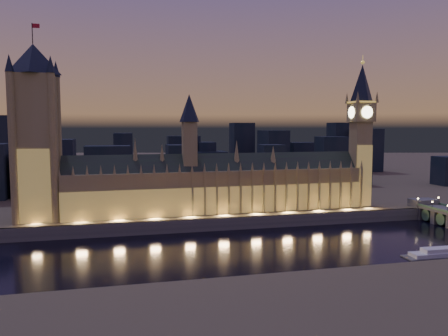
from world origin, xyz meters
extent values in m
plane|color=black|center=(0.00, 0.00, 0.00)|extent=(2000.00, 2000.00, 0.00)
cube|color=brown|center=(0.00, 520.00, 4.00)|extent=(2000.00, 960.00, 8.00)
cube|color=#42484C|center=(0.00, 41.00, 4.00)|extent=(2000.00, 2.50, 8.00)
cube|color=#91834C|center=(3.42, 62.00, 22.00)|extent=(200.48, 25.52, 28.00)
cube|color=tan|center=(3.42, 51.75, 17.00)|extent=(200.00, 0.50, 18.00)
cube|color=#202526|center=(3.42, 62.00, 39.00)|extent=(200.37, 21.79, 16.26)
cube|color=#91834C|center=(-16.58, 62.00, 52.00)|extent=(9.00, 9.00, 32.00)
cone|color=black|center=(-16.58, 62.00, 77.00)|extent=(13.00, 13.00, 18.00)
cube|color=#91834C|center=(-96.58, 51.40, 22.00)|extent=(1.20, 1.20, 28.00)
cone|color=#91834C|center=(-96.58, 52.00, 39.00)|extent=(2.00, 2.00, 6.00)
cube|color=#91834C|center=(-88.58, 51.40, 22.00)|extent=(1.20, 1.20, 28.00)
cone|color=#91834C|center=(-88.58, 52.00, 39.00)|extent=(2.00, 2.00, 6.00)
cube|color=#91834C|center=(-80.58, 51.40, 22.00)|extent=(1.20, 1.20, 28.00)
cone|color=#91834C|center=(-80.58, 52.00, 39.00)|extent=(2.00, 2.00, 6.00)
cube|color=#91834C|center=(-72.58, 51.40, 22.00)|extent=(1.20, 1.20, 28.00)
cone|color=#91834C|center=(-72.58, 52.00, 39.00)|extent=(2.00, 2.00, 6.00)
cube|color=#91834C|center=(-64.58, 51.40, 22.00)|extent=(1.20, 1.20, 28.00)
cone|color=#91834C|center=(-64.58, 52.00, 39.00)|extent=(2.00, 2.00, 6.00)
cube|color=#91834C|center=(-56.58, 51.40, 22.00)|extent=(1.20, 1.20, 28.00)
cone|color=#91834C|center=(-56.58, 52.00, 39.00)|extent=(2.00, 2.00, 6.00)
cube|color=#91834C|center=(-48.58, 51.40, 22.00)|extent=(1.20, 1.20, 28.00)
cone|color=#91834C|center=(-48.58, 52.00, 39.00)|extent=(2.00, 2.00, 6.00)
cube|color=#91834C|center=(-40.58, 51.40, 22.00)|extent=(1.20, 1.20, 28.00)
cone|color=#91834C|center=(-40.58, 52.00, 39.00)|extent=(2.00, 2.00, 6.00)
cube|color=#91834C|center=(-32.58, 51.40, 22.00)|extent=(1.20, 1.20, 28.00)
cone|color=#91834C|center=(-32.58, 52.00, 39.00)|extent=(2.00, 2.00, 6.00)
cube|color=#91834C|center=(-24.58, 51.40, 22.00)|extent=(1.20, 1.20, 28.00)
cone|color=#91834C|center=(-24.58, 52.00, 39.00)|extent=(2.00, 2.00, 6.00)
cube|color=#91834C|center=(-16.58, 51.40, 22.00)|extent=(1.20, 1.20, 28.00)
cone|color=#91834C|center=(-16.58, 52.00, 39.00)|extent=(2.00, 2.00, 6.00)
cube|color=#91834C|center=(-8.58, 51.40, 22.00)|extent=(1.20, 1.20, 28.00)
cone|color=#91834C|center=(-8.58, 52.00, 39.00)|extent=(2.00, 2.00, 6.00)
cube|color=#91834C|center=(-0.58, 51.40, 22.00)|extent=(1.20, 1.20, 28.00)
cone|color=#91834C|center=(-0.58, 52.00, 39.00)|extent=(2.00, 2.00, 6.00)
cube|color=#91834C|center=(7.42, 51.40, 22.00)|extent=(1.20, 1.20, 28.00)
cone|color=#91834C|center=(7.42, 52.00, 39.00)|extent=(2.00, 2.00, 6.00)
cube|color=#91834C|center=(15.42, 51.40, 22.00)|extent=(1.20, 1.20, 28.00)
cone|color=#91834C|center=(15.42, 52.00, 39.00)|extent=(2.00, 2.00, 6.00)
cube|color=#91834C|center=(23.42, 51.40, 22.00)|extent=(1.20, 1.20, 28.00)
cone|color=#91834C|center=(23.42, 52.00, 39.00)|extent=(2.00, 2.00, 6.00)
cube|color=#91834C|center=(31.42, 51.40, 22.00)|extent=(1.20, 1.20, 28.00)
cone|color=#91834C|center=(31.42, 52.00, 39.00)|extent=(2.00, 2.00, 6.00)
cube|color=#91834C|center=(39.42, 51.40, 22.00)|extent=(1.20, 1.20, 28.00)
cone|color=#91834C|center=(39.42, 52.00, 39.00)|extent=(2.00, 2.00, 6.00)
cube|color=#91834C|center=(47.42, 51.40, 22.00)|extent=(1.20, 1.20, 28.00)
cone|color=#91834C|center=(47.42, 52.00, 39.00)|extent=(2.00, 2.00, 6.00)
cube|color=#91834C|center=(55.42, 51.40, 22.00)|extent=(1.20, 1.20, 28.00)
cone|color=#91834C|center=(55.42, 52.00, 39.00)|extent=(2.00, 2.00, 6.00)
cube|color=#91834C|center=(63.42, 51.40, 22.00)|extent=(1.20, 1.20, 28.00)
cone|color=#91834C|center=(63.42, 52.00, 39.00)|extent=(2.00, 2.00, 6.00)
cube|color=#91834C|center=(71.42, 51.40, 22.00)|extent=(1.20, 1.20, 28.00)
cone|color=#91834C|center=(71.42, 52.00, 39.00)|extent=(2.00, 2.00, 6.00)
cube|color=#91834C|center=(79.42, 51.40, 22.00)|extent=(1.20, 1.20, 28.00)
cone|color=#91834C|center=(79.42, 52.00, 39.00)|extent=(2.00, 2.00, 6.00)
cube|color=#91834C|center=(87.42, 51.40, 22.00)|extent=(1.20, 1.20, 28.00)
cone|color=#91834C|center=(87.42, 52.00, 39.00)|extent=(2.00, 2.00, 6.00)
cube|color=#91834C|center=(95.42, 51.40, 22.00)|extent=(1.20, 1.20, 28.00)
cone|color=#91834C|center=(95.42, 52.00, 39.00)|extent=(2.00, 2.00, 6.00)
cube|color=#91834C|center=(103.42, 51.40, 22.00)|extent=(1.20, 1.20, 28.00)
cone|color=#91834C|center=(103.42, 52.00, 39.00)|extent=(2.00, 2.00, 6.00)
cone|color=#91834C|center=(-51.58, 62.00, 49.00)|extent=(4.40, 4.40, 18.00)
cone|color=#91834C|center=(-34.58, 62.00, 47.00)|extent=(4.40, 4.40, 14.00)
cone|color=#91834C|center=(15.42, 62.00, 48.00)|extent=(4.40, 4.40, 16.00)
cone|color=#91834C|center=(41.42, 62.00, 46.00)|extent=(4.40, 4.40, 12.00)
cube|color=#91834C|center=(-110.00, 62.00, 51.92)|extent=(22.86, 22.86, 87.84)
cube|color=tan|center=(-110.00, 50.80, 30.00)|extent=(22.00, 0.50, 44.00)
cone|color=black|center=(-110.00, 62.00, 104.84)|extent=(31.68, 31.68, 18.00)
cylinder|color=black|center=(-110.00, 62.00, 119.84)|extent=(0.50, 0.50, 12.00)
cube|color=#B5172C|center=(-107.80, 62.00, 124.34)|extent=(4.00, 0.15, 2.50)
cylinder|color=#91834C|center=(-121.00, 51.00, 51.92)|extent=(4.40, 4.40, 87.84)
cone|color=black|center=(-121.00, 51.00, 100.84)|extent=(5.20, 5.20, 10.00)
cylinder|color=#91834C|center=(-121.00, 73.00, 51.92)|extent=(4.40, 4.40, 87.84)
cone|color=black|center=(-121.00, 73.00, 100.84)|extent=(5.20, 5.20, 10.00)
cylinder|color=#91834C|center=(-99.00, 51.00, 51.92)|extent=(4.40, 4.40, 87.84)
cone|color=black|center=(-99.00, 51.00, 100.84)|extent=(5.20, 5.20, 10.00)
cylinder|color=#91834C|center=(-99.00, 73.00, 51.92)|extent=(4.40, 4.40, 87.84)
cone|color=black|center=(-99.00, 73.00, 100.84)|extent=(5.20, 5.20, 10.00)
cube|color=#91834C|center=(108.00, 62.00, 38.24)|extent=(12.52, 12.52, 60.48)
cube|color=tan|center=(108.00, 55.80, 30.00)|extent=(12.00, 0.50, 44.00)
cube|color=#91834C|center=(108.00, 62.00, 75.16)|extent=(15.00, 15.00, 13.36)
cube|color=#F2C64C|center=(108.00, 62.00, 82.45)|extent=(15.75, 15.75, 1.20)
cone|color=black|center=(108.00, 62.00, 96.05)|extent=(18.00, 18.00, 26.00)
sphere|color=#F2C64C|center=(108.00, 62.00, 110.55)|extent=(2.80, 2.80, 2.80)
cylinder|color=#F2C64C|center=(108.00, 62.00, 113.05)|extent=(0.40, 0.40, 5.00)
cylinder|color=#FFF2BF|center=(108.00, 54.25, 75.16)|extent=(8.40, 0.50, 8.40)
cylinder|color=#FFF2BF|center=(108.00, 69.75, 75.16)|extent=(8.40, 0.50, 8.40)
cylinder|color=#FFF2BF|center=(100.25, 62.00, 75.16)|extent=(0.50, 8.40, 8.40)
cylinder|color=#FFF2BF|center=(115.75, 62.00, 75.16)|extent=(0.50, 8.40, 8.40)
cone|color=#91834C|center=(100.50, 54.50, 85.85)|extent=(2.60, 2.60, 8.00)
cone|color=#91834C|center=(100.50, 69.50, 85.85)|extent=(2.60, 2.60, 8.00)
cone|color=#91834C|center=(115.50, 54.50, 85.85)|extent=(2.60, 2.60, 8.00)
cone|color=#91834C|center=(115.50, 69.50, 85.85)|extent=(2.60, 2.60, 8.00)
cube|color=#42484C|center=(149.21, 45.00, 8.75)|extent=(17.47, 12.00, 9.50)
cylinder|color=black|center=(140.88, 11.43, 12.70)|extent=(0.30, 0.30, 4.40)
sphere|color=#FFD88C|center=(140.88, 11.43, 15.00)|extent=(1.00, 1.00, 1.00)
cube|color=#42484C|center=(149.21, 25.71, 4.35)|extent=(15.72, 4.00, 9.50)
cylinder|color=black|center=(140.88, 25.71, 12.70)|extent=(0.30, 0.30, 4.40)
sphere|color=#FFD88C|center=(140.88, 25.71, 15.00)|extent=(1.00, 1.00, 1.00)
cube|color=#42484C|center=(149.21, 40.00, 4.35)|extent=(15.72, 4.00, 9.50)
cylinder|color=black|center=(140.88, 40.00, 12.70)|extent=(0.30, 0.30, 4.40)
sphere|color=#FFD88C|center=(140.88, 40.00, 15.00)|extent=(1.00, 1.00, 1.00)
cylinder|color=black|center=(157.55, 40.00, 12.70)|extent=(0.30, 0.30, 4.40)
sphere|color=#FFD88C|center=(157.55, 40.00, 15.00)|extent=(1.00, 1.00, 1.00)
cylinder|color=#35674A|center=(149.21, 32.86, 4.70)|extent=(15.37, 8.00, 8.00)
cube|color=#42484C|center=(94.83, -39.41, 0.30)|extent=(41.27, 11.08, 0.60)
cube|color=silver|center=(94.83, -39.41, 1.20)|extent=(34.09, 8.72, 2.40)
cube|color=silver|center=(94.83, -39.41, 3.40)|extent=(21.86, 6.63, 2.20)
cube|color=black|center=(37.58, 130.59, 17.13)|extent=(19.03, 19.80, 18.26)
cube|color=black|center=(246.64, 284.12, 35.52)|extent=(42.59, 22.95, 55.04)
cube|color=black|center=(254.75, 143.93, 22.11)|extent=(25.07, 21.33, 28.23)
cube|color=black|center=(68.50, 142.01, 28.79)|extent=(19.65, 20.18, 41.58)
cube|color=black|center=(38.25, 287.29, 27.80)|extent=(19.44, 30.73, 39.59)
cube|color=black|center=(12.86, 293.60, 31.39)|extent=(37.76, 19.44, 46.79)
cube|color=black|center=(-57.61, 249.55, 33.44)|extent=(18.99, 34.57, 50.87)
cube|color=black|center=(-10.79, 157.00, 28.79)|extent=(21.11, 25.14, 41.58)
cube|color=black|center=(-71.13, 168.67, 28.41)|extent=(38.19, 23.57, 40.82)
cube|color=black|center=(150.03, 282.97, 17.10)|extent=(43.78, 39.06, 18.20)
cube|color=black|center=(-122.35, 315.96, 29.55)|extent=(19.72, 40.72, 43.09)
cube|color=black|center=(37.48, 279.78, 22.44)|extent=(44.53, 36.65, 28.87)
cube|color=black|center=(-29.46, 299.85, 17.18)|extent=(40.45, 27.15, 18.35)
cube|color=black|center=(-132.60, 158.07, 26.06)|extent=(24.19, 23.03, 36.12)
cube|color=black|center=(107.86, 245.55, 34.72)|extent=(24.63, 41.01, 53.45)
cube|color=black|center=(-156.62, 260.53, 23.81)|extent=(18.33, 34.81, 31.61)
cube|color=black|center=(43.31, 174.58, 19.74)|extent=(44.15, 42.43, 23.48)
cube|color=black|center=(152.28, 189.31, 31.65)|extent=(30.39, 22.61, 47.30)
cube|color=black|center=(148.63, 259.49, 27.62)|extent=(28.33, 19.81, 39.23)
cube|color=black|center=(165.00, 170.48, 18.35)|extent=(24.83, 31.49, 20.70)
cube|color=black|center=(131.32, 301.59, 30.14)|extent=(19.19, 29.53, 44.27)
cube|color=black|center=(-185.64, 300.00, 42.88)|extent=(26.00, 26.00, 69.75)
cube|color=black|center=(86.63, 300.00, 39.22)|extent=(26.00, 26.00, 62.45)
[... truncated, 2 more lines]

